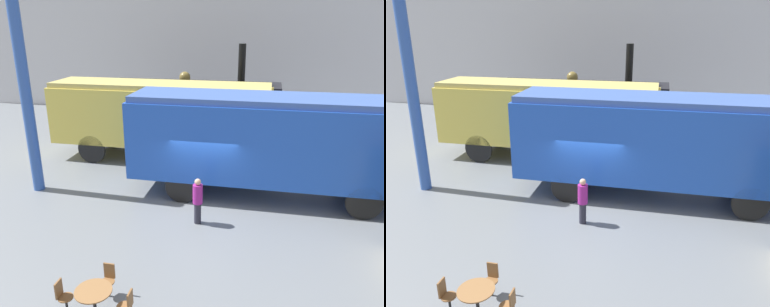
% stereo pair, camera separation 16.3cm
% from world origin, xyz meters
% --- Properties ---
extents(ground_plane, '(80.00, 80.00, 0.00)m').
position_xyz_m(ground_plane, '(0.00, 0.00, 0.00)').
color(ground_plane, slate).
extents(backdrop_wall, '(44.00, 0.15, 9.00)m').
position_xyz_m(backdrop_wall, '(0.00, 15.26, 4.50)').
color(backdrop_wall, silver).
rests_on(backdrop_wall, ground_plane).
extents(steam_locomotive, '(9.87, 2.43, 5.51)m').
position_xyz_m(steam_locomotive, '(-2.07, 8.18, 2.09)').
color(steam_locomotive, black).
rests_on(steam_locomotive, ground_plane).
extents(passenger_coach_vintage, '(10.69, 2.54, 3.87)m').
position_xyz_m(passenger_coach_vintage, '(-2.94, 4.34, 2.36)').
color(passenger_coach_vintage, '#E0C64C').
rests_on(passenger_coach_vintage, ground_plane).
extents(streamlined_locomotive, '(12.92, 2.61, 4.03)m').
position_xyz_m(streamlined_locomotive, '(3.20, 1.06, 2.39)').
color(streamlined_locomotive, blue).
rests_on(streamlined_locomotive, ground_plane).
extents(cafe_table_near, '(0.87, 0.87, 0.76)m').
position_xyz_m(cafe_table_near, '(-1.45, -6.43, 0.60)').
color(cafe_table_near, black).
rests_on(cafe_table_near, ground_plane).
extents(cafe_chair_1, '(0.36, 0.36, 0.87)m').
position_xyz_m(cafe_chair_1, '(-0.64, -6.43, 0.51)').
color(cafe_chair_1, black).
rests_on(cafe_chair_1, ground_plane).
extents(cafe_chair_2, '(0.36, 0.36, 0.87)m').
position_xyz_m(cafe_chair_2, '(-1.45, -5.63, 0.51)').
color(cafe_chair_2, black).
rests_on(cafe_chair_2, ground_plane).
extents(cafe_chair_3, '(0.36, 0.36, 0.87)m').
position_xyz_m(cafe_chair_3, '(-2.26, -6.43, 0.51)').
color(cafe_chair_3, black).
rests_on(cafe_chair_3, ground_plane).
extents(visitor_person, '(0.34, 0.34, 1.65)m').
position_xyz_m(visitor_person, '(0.07, -1.62, 0.90)').
color(visitor_person, '#262633').
rests_on(visitor_person, ground_plane).
extents(support_pillar, '(0.44, 0.44, 8.00)m').
position_xyz_m(support_pillar, '(-6.93, -0.21, 4.00)').
color(support_pillar, '#2D519E').
rests_on(support_pillar, ground_plane).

